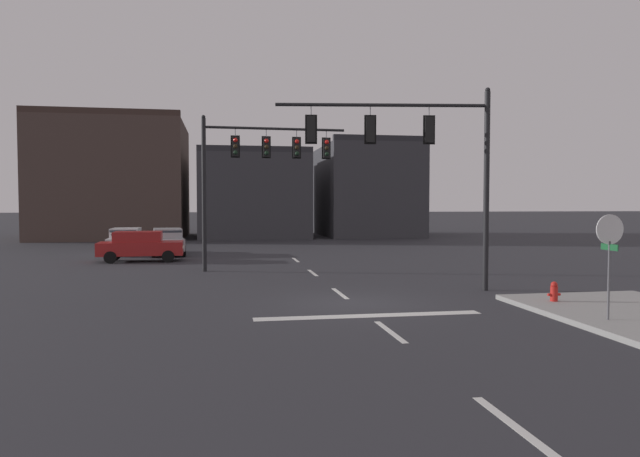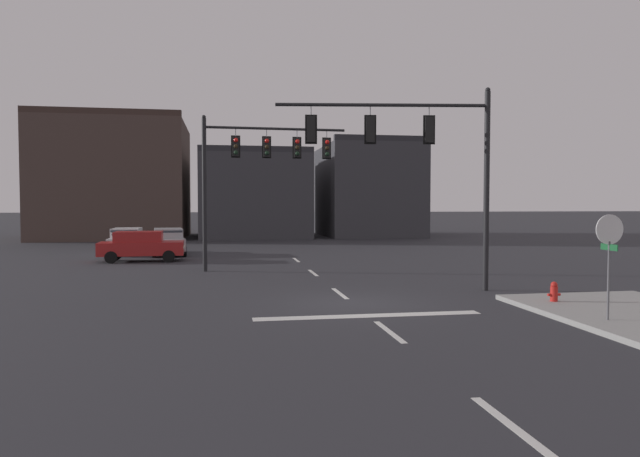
% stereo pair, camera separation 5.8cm
% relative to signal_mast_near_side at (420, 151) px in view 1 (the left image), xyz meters
% --- Properties ---
extents(ground_plane, '(400.00, 400.00, 0.00)m').
position_rel_signal_mast_near_side_xyz_m(ground_plane, '(-2.91, -2.16, -4.97)').
color(ground_plane, '#2B2B30').
extents(stop_bar_paint, '(6.40, 0.50, 0.01)m').
position_rel_signal_mast_near_side_xyz_m(stop_bar_paint, '(-2.91, -4.16, -4.97)').
color(stop_bar_paint, silver).
rests_on(stop_bar_paint, ground).
extents(lane_centreline, '(0.16, 26.40, 0.01)m').
position_rel_signal_mast_near_side_xyz_m(lane_centreline, '(-2.91, -0.16, -4.97)').
color(lane_centreline, silver).
rests_on(lane_centreline, ground).
extents(signal_mast_near_side, '(7.52, 1.17, 7.20)m').
position_rel_signal_mast_near_side_xyz_m(signal_mast_near_side, '(0.00, 0.00, 0.00)').
color(signal_mast_near_side, black).
rests_on(signal_mast_near_side, ground).
extents(signal_mast_far_side, '(6.65, 0.47, 7.12)m').
position_rel_signal_mast_near_side_xyz_m(signal_mast_far_side, '(-5.47, 7.28, 0.08)').
color(signal_mast_far_side, black).
rests_on(signal_mast_far_side, ground).
extents(stop_sign, '(0.76, 0.64, 2.83)m').
position_rel_signal_mast_near_side_xyz_m(stop_sign, '(2.76, -6.40, -2.83)').
color(stop_sign, '#56565B').
rests_on(stop_sign, ground).
extents(car_lot_nearside, '(2.36, 4.61, 1.61)m').
position_rel_signal_mast_near_side_xyz_m(car_lot_nearside, '(-10.17, 16.26, -4.11)').
color(car_lot_nearside, '#9EA0A5').
rests_on(car_lot_nearside, ground).
extents(car_lot_middle, '(4.52, 2.06, 1.61)m').
position_rel_signal_mast_near_side_xyz_m(car_lot_middle, '(-11.26, 12.50, -4.11)').
color(car_lot_middle, '#A81E1E').
rests_on(car_lot_middle, ground).
extents(car_lot_farside, '(2.02, 4.50, 1.61)m').
position_rel_signal_mast_near_side_xyz_m(car_lot_farside, '(-12.73, 17.25, -4.11)').
color(car_lot_farside, silver).
rests_on(car_lot_farside, ground).
extents(fire_hydrant, '(0.40, 0.30, 0.75)m').
position_rel_signal_mast_near_side_xyz_m(fire_hydrant, '(2.98, -3.64, -4.64)').
color(fire_hydrant, red).
rests_on(fire_hydrant, ground).
extents(building_row, '(34.13, 12.23, 10.84)m').
position_rel_signal_mast_near_side_xyz_m(building_row, '(-7.20, 35.22, -0.37)').
color(building_row, '#473833').
rests_on(building_row, ground).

